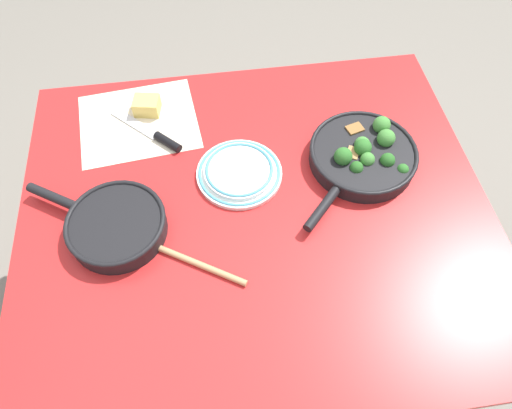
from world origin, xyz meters
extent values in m
plane|color=slate|center=(0.00, 0.00, 0.00)|extent=(14.00, 14.00, 0.00)
cube|color=red|center=(0.00, 0.00, 0.72)|extent=(1.17, 1.03, 0.03)
cylinder|color=#BCBCC1|center=(0.53, -0.45, 0.35)|extent=(0.05, 0.05, 0.71)
cylinder|color=#BCBCC1|center=(-0.53, 0.45, 0.35)|extent=(0.05, 0.05, 0.71)
cylinder|color=#BCBCC1|center=(0.53, 0.45, 0.35)|extent=(0.05, 0.05, 0.71)
cylinder|color=black|center=(0.30, 0.11, 0.76)|extent=(0.28, 0.28, 0.04)
torus|color=black|center=(0.30, 0.11, 0.78)|extent=(0.28, 0.28, 0.01)
cylinder|color=black|center=(0.16, -0.04, 0.76)|extent=(0.11, 0.12, 0.02)
cylinder|color=#357027|center=(0.30, 0.13, 0.76)|extent=(0.01, 0.01, 0.02)
sphere|color=#428438|center=(0.30, 0.13, 0.78)|extent=(0.04, 0.04, 0.04)
cylinder|color=#357027|center=(0.30, 0.08, 0.76)|extent=(0.01, 0.01, 0.02)
sphere|color=#428438|center=(0.30, 0.08, 0.78)|extent=(0.04, 0.04, 0.04)
cylinder|color=#205218|center=(0.35, 0.07, 0.76)|extent=(0.01, 0.01, 0.02)
sphere|color=#286023|center=(0.35, 0.07, 0.78)|extent=(0.04, 0.04, 0.04)
cylinder|color=#357027|center=(0.37, 0.18, 0.76)|extent=(0.02, 0.02, 0.03)
sphere|color=#428438|center=(0.37, 0.18, 0.79)|extent=(0.05, 0.05, 0.05)
cylinder|color=#245B1C|center=(0.30, 0.12, 0.76)|extent=(0.02, 0.02, 0.03)
sphere|color=#2D6B28|center=(0.30, 0.12, 0.79)|extent=(0.05, 0.05, 0.05)
cylinder|color=#245B1C|center=(0.38, 0.04, 0.75)|extent=(0.01, 0.01, 0.02)
sphere|color=#2D6B28|center=(0.38, 0.04, 0.77)|extent=(0.03, 0.03, 0.03)
cylinder|color=#205218|center=(0.27, 0.06, 0.76)|extent=(0.01, 0.01, 0.02)
sphere|color=#286023|center=(0.27, 0.06, 0.78)|extent=(0.03, 0.03, 0.03)
cylinder|color=#245B1C|center=(0.24, 0.09, 0.76)|extent=(0.02, 0.02, 0.03)
sphere|color=#2D6B28|center=(0.24, 0.09, 0.79)|extent=(0.05, 0.05, 0.05)
cylinder|color=#357027|center=(0.36, 0.14, 0.76)|extent=(0.02, 0.02, 0.03)
sphere|color=#428438|center=(0.36, 0.14, 0.79)|extent=(0.05, 0.05, 0.05)
cube|color=#AD7F4C|center=(0.27, 0.11, 0.76)|extent=(0.05, 0.05, 0.03)
cube|color=olive|center=(0.30, 0.19, 0.76)|extent=(0.05, 0.04, 0.04)
cube|color=#AD7F4C|center=(0.38, 0.14, 0.76)|extent=(0.03, 0.02, 0.03)
cube|color=#9E703D|center=(0.33, 0.17, 0.76)|extent=(0.04, 0.04, 0.03)
cylinder|color=black|center=(-0.33, -0.02, 0.76)|extent=(0.23, 0.23, 0.05)
torus|color=black|center=(-0.33, -0.02, 0.78)|extent=(0.24, 0.24, 0.01)
cylinder|color=black|center=(-0.49, 0.08, 0.77)|extent=(0.13, 0.10, 0.02)
cylinder|color=#E5CC60|center=(-0.33, -0.02, 0.75)|extent=(0.19, 0.19, 0.02)
cylinder|color=tan|center=(-0.18, -0.12, 0.74)|extent=(0.26, 0.17, 0.02)
ellipsoid|color=tan|center=(-0.32, -0.03, 0.74)|extent=(0.08, 0.07, 0.02)
cube|color=beige|center=(-0.29, 0.34, 0.74)|extent=(0.35, 0.31, 0.00)
cube|color=silver|center=(-0.30, 0.33, 0.74)|extent=(0.14, 0.14, 0.01)
cylinder|color=black|center=(-0.21, 0.24, 0.75)|extent=(0.08, 0.08, 0.02)
cube|color=#E0C15B|center=(-0.26, 0.38, 0.76)|extent=(0.08, 0.07, 0.05)
cylinder|color=white|center=(-0.03, 0.11, 0.74)|extent=(0.22, 0.22, 0.01)
torus|color=#4C9EB7|center=(-0.03, 0.11, 0.75)|extent=(0.21, 0.21, 0.01)
cylinder|color=white|center=(-0.03, 0.11, 0.75)|extent=(0.18, 0.18, 0.01)
torus|color=#4C9EB7|center=(-0.03, 0.11, 0.76)|extent=(0.18, 0.18, 0.01)
camera|label=1|loc=(-0.09, -0.61, 1.69)|focal=32.00mm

